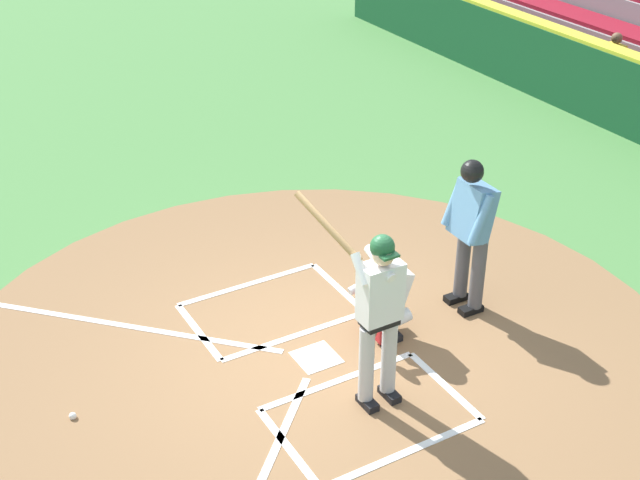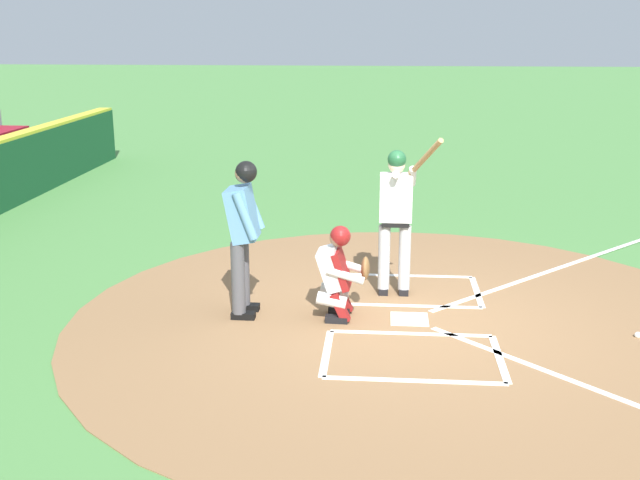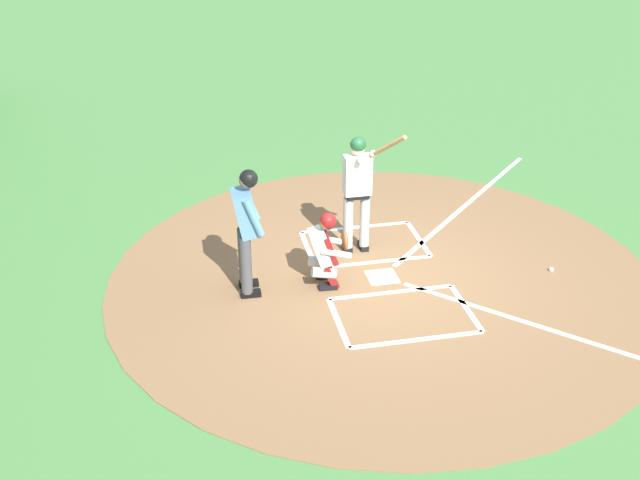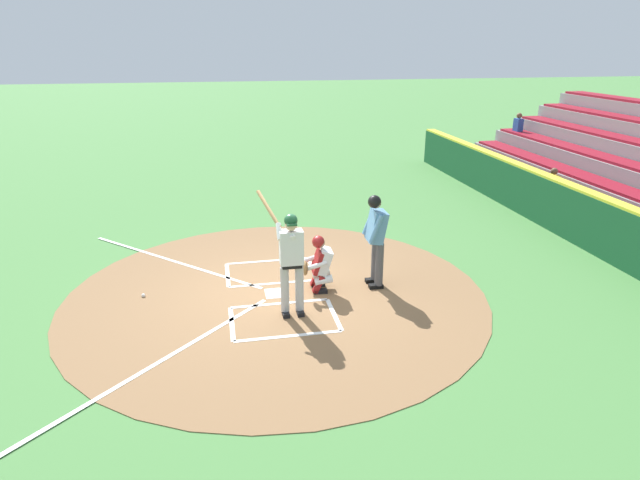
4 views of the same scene
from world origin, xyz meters
name	(u,v)px [view 4 (image 4 of 4)]	position (x,y,z in m)	size (l,w,h in m)	color
ground_plane	(277,294)	(0.00, 0.00, 0.00)	(120.00, 120.00, 0.00)	#4C8442
dirt_circle	(277,293)	(0.00, 0.00, 0.01)	(8.00, 8.00, 0.01)	olive
home_plate_and_chalk	(231,297)	(0.00, 0.88, 0.01)	(7.93, 4.91, 0.01)	white
batter	(291,257)	(-0.87, -0.17, 1.10)	(0.92, 0.72, 2.13)	#BCBCBC
catcher	(319,262)	(-0.01, -0.84, 0.59)	(0.59, 0.62, 1.13)	black
plate_umpire	(376,235)	(0.00, -1.95, 1.08)	(0.58, 0.41, 1.86)	#4C4C51
baseball	(143,295)	(0.34, 2.51, 0.04)	(0.07, 0.07, 0.07)	white
backstop_wall	(624,237)	(0.00, -7.50, 0.65)	(22.00, 0.36, 1.31)	#19512D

